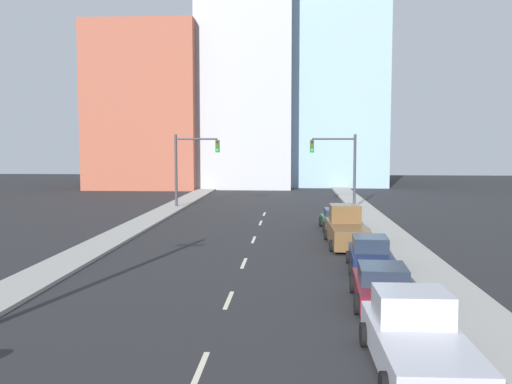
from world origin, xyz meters
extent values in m
cube|color=#9E9B93|center=(-8.34, 48.33, 0.08)|extent=(2.22, 96.65, 0.16)
cube|color=#9E9B93|center=(8.34, 48.33, 0.08)|extent=(2.22, 96.65, 0.16)
cube|color=beige|center=(0.00, 7.38, 0.00)|extent=(0.16, 2.40, 0.01)
cube|color=beige|center=(0.00, 13.81, 0.00)|extent=(0.16, 2.40, 0.01)
cube|color=beige|center=(0.00, 20.27, 0.00)|extent=(0.16, 2.40, 0.01)
cube|color=beige|center=(0.00, 27.00, 0.00)|extent=(0.16, 2.40, 0.01)
cube|color=beige|center=(0.00, 34.31, 0.00)|extent=(0.16, 2.40, 0.01)
cube|color=beige|center=(0.00, 39.63, 0.00)|extent=(0.16, 2.40, 0.01)
cube|color=#9E513D|center=(-16.62, 69.51, 10.41)|extent=(14.00, 16.00, 20.81)
cube|color=#A8A8AD|center=(-3.93, 73.51, 13.31)|extent=(12.00, 20.00, 26.62)
cube|color=#8CADC6|center=(8.20, 77.51, 17.64)|extent=(13.00, 20.00, 35.28)
cylinder|color=#38383D|center=(-8.04, 43.56, 3.26)|extent=(0.24, 0.24, 6.53)
cylinder|color=#38383D|center=(-6.19, 43.56, 6.13)|extent=(3.72, 0.16, 0.16)
cube|color=#194C1E|center=(-4.33, 43.56, 5.50)|extent=(0.34, 0.32, 1.10)
cylinder|color=#4C0C0C|center=(-4.33, 43.39, 5.84)|extent=(0.22, 0.04, 0.22)
cylinder|color=#593F0C|center=(-4.33, 43.39, 5.50)|extent=(0.22, 0.04, 0.22)
cylinder|color=#26E53F|center=(-4.33, 43.39, 5.16)|extent=(0.22, 0.04, 0.22)
cylinder|color=#38383D|center=(7.67, 43.56, 3.26)|extent=(0.24, 0.24, 6.53)
cylinder|color=#38383D|center=(5.81, 43.56, 6.13)|extent=(3.72, 0.16, 0.16)
cube|color=#194C1E|center=(3.96, 43.56, 5.50)|extent=(0.34, 0.32, 1.10)
cylinder|color=#4C0C0C|center=(3.96, 43.39, 5.84)|extent=(0.22, 0.04, 0.22)
cylinder|color=#593F0C|center=(3.96, 43.39, 5.50)|extent=(0.22, 0.04, 0.22)
cylinder|color=#26E53F|center=(3.96, 43.39, 5.16)|extent=(0.22, 0.04, 0.22)
cube|color=#B2B2BC|center=(5.43, 7.58, 0.60)|extent=(2.18, 5.57, 0.83)
cube|color=#B2B2BC|center=(5.43, 8.42, 1.43)|extent=(1.89, 1.68, 0.83)
cylinder|color=black|center=(4.32, 9.30, 0.34)|extent=(0.23, 0.68, 0.68)
cylinder|color=black|center=(6.52, 9.32, 0.34)|extent=(0.23, 0.68, 0.68)
cube|color=maroon|center=(5.49, 13.69, 0.50)|extent=(2.07, 4.59, 0.60)
cube|color=#1E2838|center=(5.49, 13.69, 1.08)|extent=(1.73, 2.10, 0.58)
cylinder|color=black|center=(4.61, 15.13, 0.36)|extent=(0.25, 0.73, 0.72)
cylinder|color=black|center=(6.52, 15.04, 0.36)|extent=(0.25, 0.73, 0.72)
cylinder|color=black|center=(4.47, 12.34, 0.36)|extent=(0.25, 0.73, 0.72)
cylinder|color=black|center=(6.38, 12.25, 0.36)|extent=(0.25, 0.73, 0.72)
cube|color=#141E47|center=(5.79, 19.21, 0.52)|extent=(1.92, 4.32, 0.72)
cube|color=#1E2838|center=(5.79, 19.21, 1.20)|extent=(1.60, 1.98, 0.64)
cylinder|color=black|center=(4.97, 20.57, 0.30)|extent=(0.25, 0.61, 0.60)
cylinder|color=black|center=(6.75, 20.48, 0.30)|extent=(0.25, 0.61, 0.60)
cylinder|color=black|center=(4.84, 17.94, 0.30)|extent=(0.25, 0.61, 0.60)
cylinder|color=black|center=(6.61, 17.85, 0.30)|extent=(0.25, 0.61, 0.60)
cube|color=brown|center=(5.31, 25.38, 0.69)|extent=(2.03, 5.99, 1.05)
cube|color=brown|center=(5.29, 26.27, 1.71)|extent=(1.71, 1.82, 1.00)
cylinder|color=black|center=(4.29, 27.20, 0.31)|extent=(0.23, 0.62, 0.62)
cylinder|color=black|center=(6.26, 27.24, 0.31)|extent=(0.23, 0.62, 0.62)
cylinder|color=black|center=(4.37, 23.51, 0.31)|extent=(0.23, 0.62, 0.62)
cylinder|color=black|center=(6.34, 23.56, 0.31)|extent=(0.23, 0.62, 0.62)
cube|color=#1E6033|center=(5.21, 31.45, 0.50)|extent=(1.92, 4.44, 0.61)
cube|color=#1E2838|center=(5.21, 31.45, 1.10)|extent=(1.61, 2.03, 0.58)
cylinder|color=black|center=(4.25, 32.77, 0.35)|extent=(0.25, 0.70, 0.70)
cylinder|color=black|center=(6.06, 32.84, 0.35)|extent=(0.25, 0.70, 0.70)
cylinder|color=black|center=(4.36, 30.06, 0.35)|extent=(0.25, 0.70, 0.70)
cylinder|color=black|center=(6.17, 30.14, 0.35)|extent=(0.25, 0.70, 0.70)
camera|label=1|loc=(2.30, -6.37, 5.63)|focal=40.00mm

